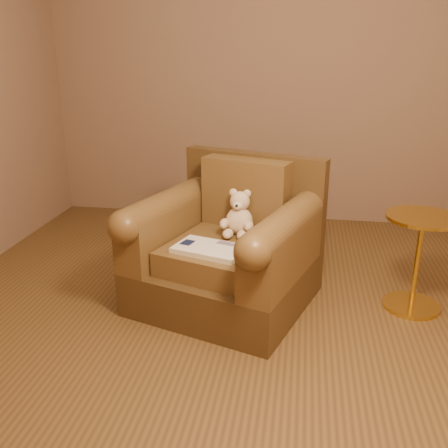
# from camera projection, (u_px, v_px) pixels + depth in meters

# --- Properties ---
(floor) EXTENTS (4.00, 4.00, 0.00)m
(floor) POSITION_uv_depth(u_px,v_px,m) (234.00, 319.00, 3.07)
(floor) COLOR brown
(floor) RESTS_ON ground
(room) EXTENTS (4.02, 4.02, 2.71)m
(room) POSITION_uv_depth(u_px,v_px,m) (236.00, 18.00, 2.49)
(room) COLOR #866953
(room) RESTS_ON ground
(armchair) EXTENTS (1.26, 1.23, 0.91)m
(armchair) POSITION_uv_depth(u_px,v_px,m) (228.00, 249.00, 3.20)
(armchair) COLOR #473117
(armchair) RESTS_ON floor
(teddy_bear) EXTENTS (0.22, 0.25, 0.30)m
(teddy_bear) POSITION_uv_depth(u_px,v_px,m) (239.00, 217.00, 3.19)
(teddy_bear) COLOR beige
(teddy_bear) RESTS_ON armchair
(guidebook) EXTENTS (0.47, 0.36, 0.03)m
(guidebook) POSITION_uv_depth(u_px,v_px,m) (210.00, 249.00, 2.95)
(guidebook) COLOR beige
(guidebook) RESTS_ON armchair
(side_table) EXTENTS (0.44, 0.44, 0.62)m
(side_table) POSITION_uv_depth(u_px,v_px,m) (417.00, 260.00, 3.09)
(side_table) COLOR gold
(side_table) RESTS_ON floor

